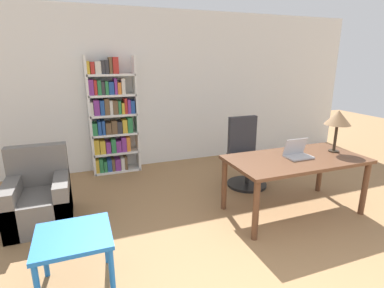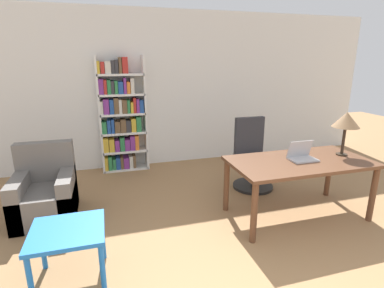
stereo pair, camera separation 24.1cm
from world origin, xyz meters
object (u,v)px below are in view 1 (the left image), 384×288
laptop (297,153)px  office_chair (246,157)px  table_lamp (338,118)px  side_table_blue (74,243)px  desk (295,165)px  armchair (40,200)px  bookshelf (112,119)px

laptop → office_chair: office_chair is taller
table_lamp → side_table_blue: (-3.19, -0.48, -0.73)m
desk → armchair: bearing=163.9°
side_table_blue → table_lamp: bearing=8.6°
laptop → bookshelf: 2.98m
table_lamp → side_table_blue: bearing=-171.4°
side_table_blue → armchair: armchair is taller
desk → bookshelf: 2.99m
laptop → side_table_blue: (-2.60, -0.47, -0.34)m
laptop → armchair: (-2.99, 0.83, -0.49)m
desk → armchair: armchair is taller
armchair → bookshelf: bookshelf is taller
office_chair → side_table_blue: size_ratio=1.75×
armchair → bookshelf: (1.02, 1.41, 0.64)m
office_chair → side_table_blue: office_chair is taller
laptop → table_lamp: (0.60, 0.01, 0.39)m
laptop → side_table_blue: 2.66m
laptop → table_lamp: 0.71m
table_lamp → office_chair: 1.39m
bookshelf → side_table_blue: bearing=-103.1°
side_table_blue → bookshelf: bearing=76.9°
office_chair → armchair: size_ratio=1.19×
table_lamp → side_table_blue: size_ratio=0.91×
table_lamp → side_table_blue: table_lamp is taller
armchair → side_table_blue: bearing=-73.2°
side_table_blue → laptop: bearing=10.3°
table_lamp → laptop: bearing=-178.9°
desk → side_table_blue: desk is taller
desk → bookshelf: bearing=130.5°
table_lamp → armchair: 3.78m
armchair → bookshelf: 1.86m
side_table_blue → armchair: 1.37m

